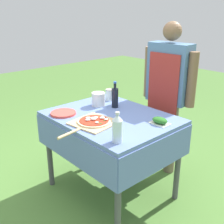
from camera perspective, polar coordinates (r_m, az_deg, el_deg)
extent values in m
plane|color=#517F38|center=(2.94, -0.18, -15.66)|extent=(12.00, 12.00, 0.00)
cube|color=#607AB7|center=(2.55, -0.20, -1.14)|extent=(1.12, 0.88, 0.04)
cube|color=#607AB7|center=(2.37, -8.28, -7.36)|extent=(1.12, 0.01, 0.28)
cube|color=#607AB7|center=(2.90, 6.34, -1.86)|extent=(1.12, 0.01, 0.28)
cube|color=#607AB7|center=(3.02, -7.37, -1.00)|extent=(0.01, 0.88, 0.28)
cube|color=#607AB7|center=(2.27, 9.48, -8.74)|extent=(0.01, 0.88, 0.28)
cylinder|color=#4C4C51|center=(2.89, -12.62, -7.75)|extent=(0.05, 0.05, 0.77)
cylinder|color=#4C4C51|center=(2.20, 1.22, -17.14)|extent=(0.05, 0.05, 0.77)
cylinder|color=#4C4C51|center=(3.29, -1.09, -3.68)|extent=(0.05, 0.05, 0.77)
cylinder|color=#4C4C51|center=(2.70, 13.25, -10.04)|extent=(0.05, 0.05, 0.77)
cylinder|color=#70604C|center=(3.11, 11.89, -5.27)|extent=(0.12, 0.12, 0.80)
cylinder|color=#70604C|center=(3.19, 9.48, -4.45)|extent=(0.12, 0.12, 0.80)
cube|color=#4C7099|center=(2.92, 11.57, 7.72)|extent=(0.45, 0.21, 0.60)
cube|color=#9E2D28|center=(2.90, 10.18, 3.07)|extent=(0.35, 0.03, 0.88)
cylinder|color=brown|center=(2.81, 15.93, 6.26)|extent=(0.09, 0.09, 0.54)
cylinder|color=brown|center=(3.07, 7.50, 8.04)|extent=(0.09, 0.09, 0.54)
sphere|color=brown|center=(2.86, 12.17, 15.79)|extent=(0.18, 0.18, 0.18)
cube|color=#D1B27F|center=(2.38, -3.64, -2.15)|extent=(0.39, 0.39, 0.01)
cylinder|color=#D1B27F|center=(2.20, -8.67, -4.35)|extent=(0.06, 0.23, 0.02)
cylinder|color=beige|center=(2.38, -3.65, -1.88)|extent=(0.28, 0.28, 0.01)
cylinder|color=red|center=(2.38, -3.66, -1.69)|extent=(0.25, 0.25, 0.00)
ellipsoid|color=white|center=(2.40, -1.99, -1.15)|extent=(0.04, 0.05, 0.02)
ellipsoid|color=white|center=(2.37, -4.95, -1.57)|extent=(0.06, 0.06, 0.01)
ellipsoid|color=white|center=(2.31, -3.10, -2.11)|extent=(0.05, 0.05, 0.01)
ellipsoid|color=white|center=(2.40, -3.96, -1.19)|extent=(0.04, 0.04, 0.01)
ellipsoid|color=white|center=(2.40, -3.34, -1.14)|extent=(0.04, 0.05, 0.02)
ellipsoid|color=white|center=(2.37, -1.23, -1.45)|extent=(0.04, 0.04, 0.02)
ellipsoid|color=white|center=(2.37, -3.74, -1.41)|extent=(0.06, 0.06, 0.02)
ellipsoid|color=white|center=(2.38, -3.66, -1.39)|extent=(0.06, 0.06, 0.01)
ellipsoid|color=white|center=(2.41, -4.89, -1.18)|extent=(0.06, 0.06, 0.02)
ellipsoid|color=#286B23|center=(2.30, -2.36, -2.32)|extent=(0.02, 0.04, 0.00)
ellipsoid|color=#286B23|center=(2.43, -2.89, -1.04)|extent=(0.03, 0.04, 0.00)
ellipsoid|color=#286B23|center=(2.36, -1.56, -1.75)|extent=(0.01, 0.03, 0.00)
ellipsoid|color=#286B23|center=(2.42, -4.21, -1.19)|extent=(0.03, 0.02, 0.00)
cylinder|color=black|center=(2.73, 0.60, 2.86)|extent=(0.07, 0.07, 0.19)
cylinder|color=black|center=(2.70, 0.60, 5.32)|extent=(0.03, 0.03, 0.05)
cylinder|color=#335BB2|center=(2.69, 0.61, 6.03)|extent=(0.03, 0.03, 0.02)
cylinder|color=silver|center=(2.02, 1.08, -3.95)|extent=(0.08, 0.08, 0.17)
cone|color=silver|center=(1.98, 1.10, -1.12)|extent=(0.08, 0.08, 0.05)
cylinder|color=silver|center=(1.97, 1.11, -0.25)|extent=(0.03, 0.03, 0.02)
cube|color=silver|center=(2.40, 9.67, -2.29)|extent=(0.17, 0.12, 0.01)
ellipsoid|color=#286B23|center=(2.39, 9.71, -1.68)|extent=(0.14, 0.10, 0.05)
cylinder|color=silver|center=(2.80, -2.78, 2.64)|extent=(0.14, 0.14, 0.13)
cylinder|color=#DB4C42|center=(2.62, -9.87, -0.38)|extent=(0.23, 0.23, 0.00)
cylinder|color=#DB4C42|center=(2.62, -9.88, -0.28)|extent=(0.23, 0.23, 0.00)
cylinder|color=#DB4C42|center=(2.62, -9.88, -0.18)|extent=(0.23, 0.23, 0.00)
cylinder|color=#DB4C42|center=(2.61, -9.89, -0.07)|extent=(0.23, 0.23, 0.00)
cylinder|color=silver|center=(2.96, -0.56, 3.44)|extent=(0.08, 0.08, 0.11)
cylinder|color=red|center=(2.96, -0.55, 3.13)|extent=(0.07, 0.07, 0.08)
cylinder|color=#B7B2A3|center=(2.94, -0.56, 4.55)|extent=(0.08, 0.08, 0.01)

